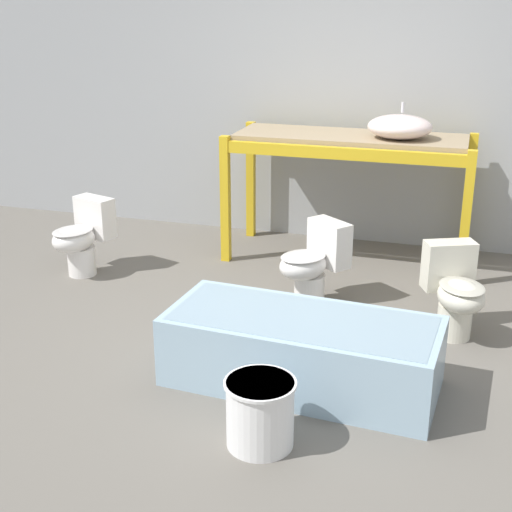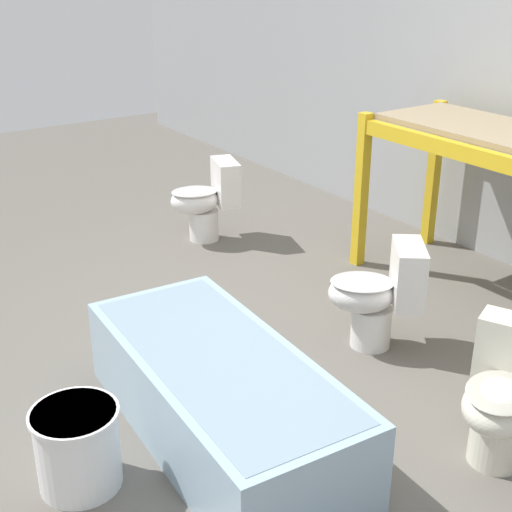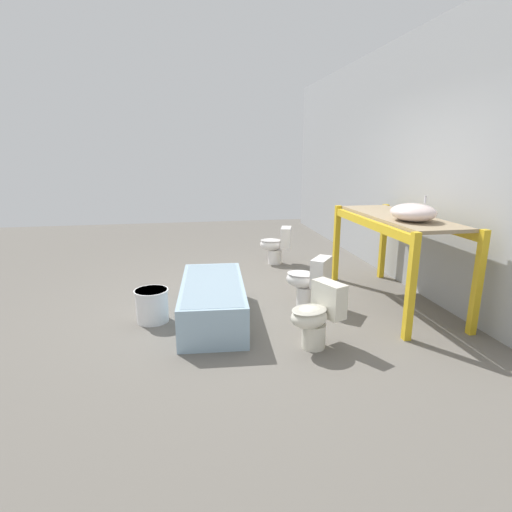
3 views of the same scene
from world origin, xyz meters
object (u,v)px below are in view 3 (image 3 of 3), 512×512
object	(u,v)px
toilet_near	(277,245)
toilet_extra	(308,280)
bathtub_main	(213,298)
toilet_far	(317,315)
sink_basin	(413,212)
bucket_white	(152,305)

from	to	relation	value
toilet_near	toilet_extra	distance (m)	1.86
bathtub_main	toilet_far	world-z (taller)	toilet_far
sink_basin	toilet_extra	bearing A→B (deg)	-114.96
bathtub_main	toilet_near	bearing A→B (deg)	154.28
bathtub_main	toilet_near	world-z (taller)	toilet_near
sink_basin	toilet_near	xyz separation A→B (m)	(-2.30, -0.90, -0.82)
bathtub_main	toilet_extra	size ratio (longest dim) A/B	2.63
bathtub_main	toilet_extra	xyz separation A→B (m)	(-0.19, 1.11, 0.08)
bathtub_main	toilet_extra	distance (m)	1.13
toilet_extra	bucket_white	size ratio (longest dim) A/B	1.67
toilet_near	toilet_far	bearing A→B (deg)	12.22
sink_basin	bathtub_main	xyz separation A→B (m)	(-0.25, -2.06, -0.90)
sink_basin	toilet_extra	distance (m)	1.34
sink_basin	toilet_far	xyz separation A→B (m)	(0.54, -1.18, -0.82)
bathtub_main	bucket_white	size ratio (longest dim) A/B	4.40
sink_basin	toilet_far	bearing A→B (deg)	-65.56
bathtub_main	bucket_white	distance (m)	0.64
sink_basin	toilet_extra	xyz separation A→B (m)	(-0.44, -0.95, -0.82)
bathtub_main	toilet_far	distance (m)	1.19
bucket_white	toilet_extra	bearing A→B (deg)	94.44
sink_basin	toilet_near	world-z (taller)	sink_basin
toilet_extra	toilet_far	bearing A→B (deg)	24.85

